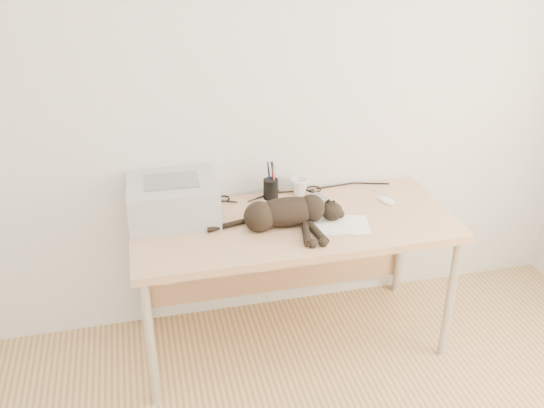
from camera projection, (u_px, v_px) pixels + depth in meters
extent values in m
plane|color=white|center=(276.00, 90.00, 3.06)|extent=(3.50, 0.00, 3.50)
cube|color=tan|center=(293.00, 224.00, 3.01)|extent=(1.60, 0.70, 0.04)
cylinder|color=#BBBBBD|center=(150.00, 344.00, 2.76)|extent=(0.04, 0.04, 0.70)
cylinder|color=#BBBBBD|center=(450.00, 299.00, 3.07)|extent=(0.04, 0.04, 0.70)
cylinder|color=#BBBBBD|center=(144.00, 273.00, 3.28)|extent=(0.04, 0.04, 0.70)
cylinder|color=#BBBBBD|center=(401.00, 241.00, 3.59)|extent=(0.04, 0.04, 0.70)
cube|color=tan|center=(277.00, 246.00, 3.44)|extent=(1.48, 0.02, 0.60)
cube|color=#ACACB1|center=(173.00, 200.00, 2.98)|extent=(0.45, 0.38, 0.20)
cube|color=black|center=(173.00, 198.00, 2.98)|extent=(0.37, 0.03, 0.12)
cube|color=slate|center=(171.00, 181.00, 2.94)|extent=(0.27, 0.19, 0.01)
cube|color=white|center=(341.00, 225.00, 2.95)|extent=(0.31, 0.24, 0.00)
cube|color=white|center=(334.00, 223.00, 2.96)|extent=(0.33, 0.29, 0.00)
ellipsoid|color=black|center=(287.00, 212.00, 2.93)|extent=(0.35, 0.15, 0.14)
sphere|color=black|center=(259.00, 217.00, 2.89)|extent=(0.15, 0.15, 0.15)
ellipsoid|color=black|center=(332.00, 211.00, 2.97)|extent=(0.11, 0.10, 0.09)
cone|color=black|center=(329.00, 201.00, 2.99)|extent=(0.04, 0.05, 0.05)
cone|color=black|center=(334.00, 202.00, 3.00)|extent=(0.04, 0.05, 0.05)
cylinder|color=black|center=(306.00, 233.00, 2.85)|extent=(0.04, 0.20, 0.04)
cylinder|color=black|center=(317.00, 232.00, 2.86)|extent=(0.04, 0.20, 0.04)
cylinder|color=black|center=(229.00, 225.00, 2.93)|extent=(0.22, 0.03, 0.03)
imported|color=white|center=(299.00, 187.00, 3.24)|extent=(0.13, 0.13, 0.09)
cylinder|color=black|center=(271.00, 189.00, 3.20)|extent=(0.08, 0.08, 0.11)
cylinder|color=#990C0C|center=(269.00, 176.00, 3.16)|extent=(0.01, 0.01, 0.15)
cylinder|color=navy|center=(272.00, 175.00, 3.18)|extent=(0.01, 0.01, 0.15)
cylinder|color=black|center=(271.00, 177.00, 3.16)|extent=(0.01, 0.01, 0.15)
cube|color=slate|center=(323.00, 200.00, 3.18)|extent=(0.11, 0.17, 0.02)
cube|color=black|center=(298.00, 212.00, 3.05)|extent=(0.13, 0.19, 0.02)
ellipsoid|color=white|center=(386.00, 199.00, 3.18)|extent=(0.10, 0.12, 0.03)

